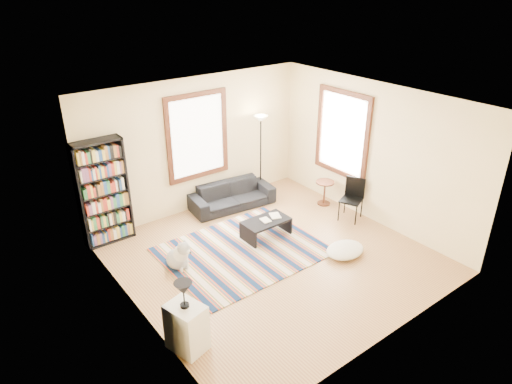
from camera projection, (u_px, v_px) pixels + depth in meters
floor at (273, 259)px, 8.20m from camera, size 5.00×5.00×0.10m
ceiling at (276, 100)px, 6.93m from camera, size 5.00×5.00×0.10m
wall_back at (196, 144)px, 9.39m from camera, size 5.00×0.10×2.80m
wall_front at (402, 254)px, 5.74m from camera, size 5.00×0.10×2.80m
wall_left at (129, 234)px, 6.18m from camera, size 0.10×5.00×2.80m
wall_right at (375, 153)px, 8.96m from camera, size 0.10×5.00×2.80m
window_back at (197, 136)px, 9.25m from camera, size 1.20×0.06×1.60m
window_right at (342, 134)px, 9.40m from camera, size 0.06×1.20×1.60m
rug at (243, 251)px, 8.34m from camera, size 2.76×2.21×0.02m
sofa at (232, 195)px, 9.82m from camera, size 1.89×0.91×0.53m
bookshelf at (103, 193)px, 8.26m from camera, size 0.90×0.30×2.00m
coffee_table at (266, 228)px, 8.73m from camera, size 0.95×0.60×0.36m
book_a at (262, 221)px, 8.59m from camera, size 0.19×0.23×0.02m
book_b at (271, 216)px, 8.76m from camera, size 0.27×0.30×0.02m
floor_cushion at (345, 250)px, 8.21m from camera, size 0.90×0.79×0.19m
floor_lamp at (261, 157)px, 10.06m from camera, size 0.34×0.34×1.86m
side_table at (324, 193)px, 9.92m from camera, size 0.51×0.51×0.54m
folding_chair at (351, 200)px, 9.25m from camera, size 0.55×0.54×0.86m
white_cabinet at (187, 327)px, 6.05m from camera, size 0.50×0.58×0.70m
table_lamp at (184, 295)px, 5.82m from camera, size 0.31×0.31×0.38m
dog at (177, 254)px, 7.77m from camera, size 0.53×0.64×0.56m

